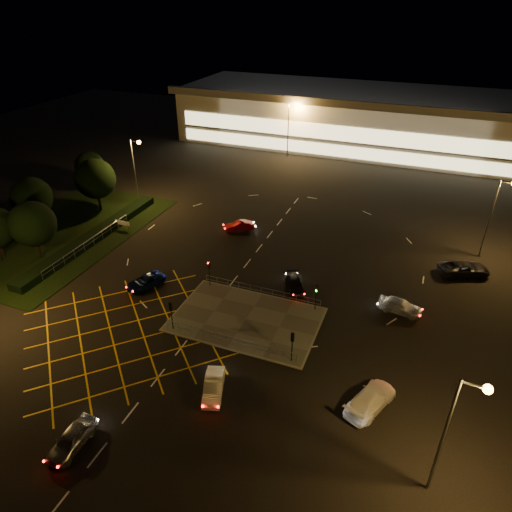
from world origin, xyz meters
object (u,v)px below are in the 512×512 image
(signal_sw, at_px, (171,310))
(car_far_dkgrey, at_px, (295,284))
(car_left_blue, at_px, (145,282))
(signal_nw, at_px, (209,268))
(signal_se, at_px, (292,341))
(car_circ_red, at_px, (239,226))
(car_east_grey, at_px, (464,269))
(car_approach_white, at_px, (371,399))
(signal_ne, at_px, (316,291))
(car_queue_white, at_px, (214,386))
(car_right_silver, at_px, (400,306))
(car_near_silver, at_px, (72,439))

(signal_sw, height_order, car_far_dkgrey, signal_sw)
(car_left_blue, bearing_deg, signal_nw, 41.52)
(signal_se, height_order, car_circ_red, signal_se)
(car_far_dkgrey, bearing_deg, signal_se, -102.83)
(car_east_grey, relative_size, car_approach_white, 1.06)
(signal_ne, relative_size, car_left_blue, 0.70)
(car_far_dkgrey, xyz_separation_m, car_approach_white, (10.39, -13.51, 0.17))
(car_circ_red, bearing_deg, signal_ne, 13.37)
(signal_nw, relative_size, car_circ_red, 0.81)
(signal_sw, bearing_deg, car_queue_white, 141.36)
(car_approach_white, bearing_deg, car_circ_red, -25.36)
(signal_ne, distance_m, car_circ_red, 19.92)
(car_left_blue, distance_m, car_right_silver, 27.27)
(car_east_grey, bearing_deg, signal_se, 121.89)
(car_circ_red, height_order, car_east_grey, car_east_grey)
(car_near_silver, relative_size, car_far_dkgrey, 1.02)
(car_queue_white, bearing_deg, car_right_silver, 33.21)
(signal_ne, relative_size, car_right_silver, 0.72)
(car_near_silver, height_order, car_far_dkgrey, car_near_silver)
(car_left_blue, bearing_deg, car_far_dkgrey, 39.95)
(car_left_blue, bearing_deg, car_queue_white, -18.79)
(signal_nw, relative_size, car_near_silver, 0.74)
(signal_ne, distance_m, car_near_silver, 25.16)
(car_left_blue, bearing_deg, car_east_grey, 45.30)
(signal_nw, xyz_separation_m, car_near_silver, (-0.09, -22.01, -1.64))
(signal_nw, xyz_separation_m, car_east_grey, (26.15, 12.82, -1.58))
(car_queue_white, distance_m, car_far_dkgrey, 16.81)
(car_near_silver, bearing_deg, car_approach_white, 30.14)
(car_east_grey, xyz_separation_m, car_approach_white, (-6.86, -23.32, -0.01))
(signal_nw, bearing_deg, signal_ne, 0.00)
(signal_nw, bearing_deg, car_circ_red, 99.62)
(signal_ne, xyz_separation_m, car_approach_white, (7.29, -10.50, -1.59))
(car_east_grey, bearing_deg, car_queue_white, 120.53)
(signal_nw, xyz_separation_m, car_circ_red, (-2.33, 13.73, -1.73))
(car_near_silver, bearing_deg, car_right_silver, 50.46)
(signal_se, bearing_deg, car_queue_white, 49.85)
(signal_ne, bearing_deg, signal_nw, 180.00)
(car_right_silver, relative_size, car_circ_red, 1.13)
(signal_sw, relative_size, car_east_grey, 0.55)
(signal_nw, height_order, car_far_dkgrey, signal_nw)
(car_queue_white, relative_size, car_approach_white, 0.78)
(signal_se, height_order, car_approach_white, signal_se)
(car_right_silver, xyz_separation_m, car_east_grey, (6.06, 9.89, 0.04))
(car_near_silver, xyz_separation_m, car_far_dkgrey, (9.00, 25.01, -0.12))
(signal_nw, bearing_deg, signal_sw, -90.00)
(signal_sw, bearing_deg, signal_ne, -146.35)
(signal_se, bearing_deg, car_far_dkgrey, -74.30)
(signal_ne, height_order, car_right_silver, signal_ne)
(signal_sw, xyz_separation_m, car_right_silver, (20.09, 10.92, -1.62))
(car_far_dkgrey, height_order, car_right_silver, car_right_silver)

